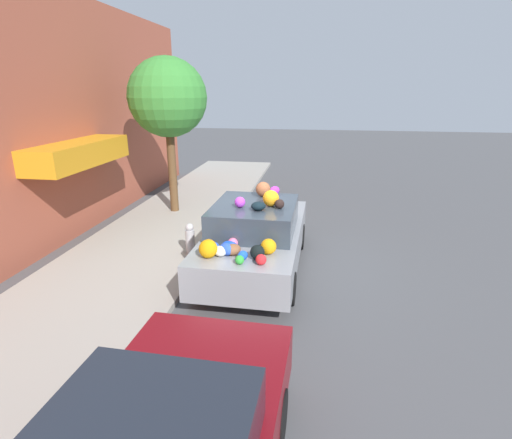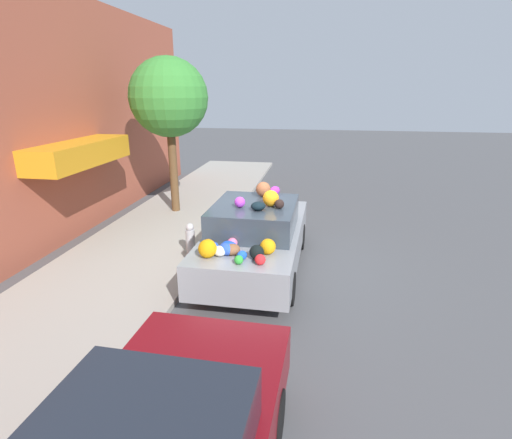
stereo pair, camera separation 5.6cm
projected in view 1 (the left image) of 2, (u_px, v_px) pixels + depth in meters
ground_plane at (253, 269)px, 8.48m from camera, size 60.00×60.00×0.00m
sidewalk_curb at (134, 258)px, 8.86m from camera, size 24.00×3.20×0.11m
building_facade at (22, 126)px, 8.34m from camera, size 18.00×1.20×5.87m
street_tree at (168, 98)px, 11.10m from camera, size 2.19×2.19×4.39m
fire_hydrant at (190, 239)px, 8.88m from camera, size 0.20×0.20×0.70m
art_car at (255, 236)px, 8.18m from camera, size 4.24×1.90×1.79m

